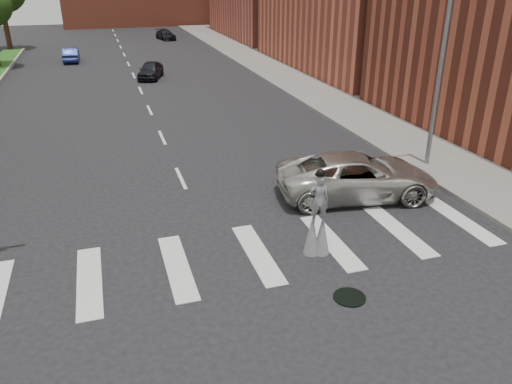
% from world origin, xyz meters
% --- Properties ---
extents(ground_plane, '(160.00, 160.00, 0.00)m').
position_xyz_m(ground_plane, '(0.00, 0.00, 0.00)').
color(ground_plane, black).
rests_on(ground_plane, ground).
extents(sidewalk_right, '(5.00, 90.00, 0.18)m').
position_xyz_m(sidewalk_right, '(12.50, 25.00, 0.09)').
color(sidewalk_right, slate).
rests_on(sidewalk_right, ground).
extents(manhole, '(0.90, 0.90, 0.04)m').
position_xyz_m(manhole, '(3.00, -2.00, 0.02)').
color(manhole, black).
rests_on(manhole, ground).
extents(streetlight, '(2.05, 0.20, 9.00)m').
position_xyz_m(streetlight, '(10.90, 6.00, 4.90)').
color(streetlight, slate).
rests_on(streetlight, ground).
extents(stilt_performer, '(0.83, 0.60, 2.88)m').
position_xyz_m(stilt_performer, '(3.09, 0.49, 1.11)').
color(stilt_performer, '#331F14').
rests_on(stilt_performer, ground).
extents(suv_crossing, '(6.65, 3.88, 1.74)m').
position_xyz_m(suv_crossing, '(6.36, 4.05, 0.87)').
color(suv_crossing, beige).
rests_on(suv_crossing, ground).
extents(car_near, '(2.81, 4.33, 1.37)m').
position_xyz_m(car_near, '(1.29, 30.31, 0.69)').
color(car_near, black).
rests_on(car_near, ground).
extents(car_mid, '(1.48, 4.06, 1.33)m').
position_xyz_m(car_mid, '(-5.19, 40.87, 0.66)').
color(car_mid, navy).
rests_on(car_mid, ground).
extents(car_far, '(2.42, 4.39, 1.20)m').
position_xyz_m(car_far, '(6.00, 55.11, 0.60)').
color(car_far, black).
rests_on(car_far, ground).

